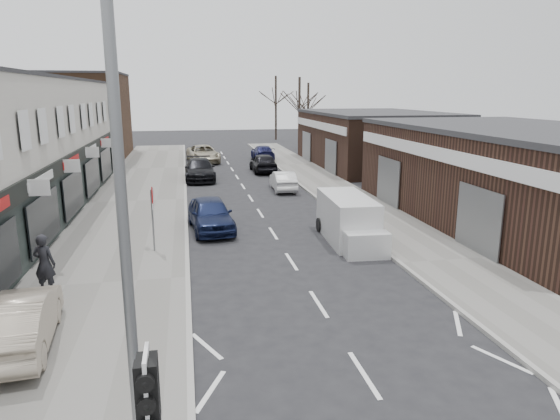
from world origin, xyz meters
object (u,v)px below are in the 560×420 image
street_lamp (136,218)px  pedestrian (45,264)px  traffic_light (149,411)px  white_van (348,220)px  warning_sign (153,200)px  parked_car_right_a (283,181)px  parked_car_right_c (263,153)px  parked_car_left_a (211,214)px  parked_car_right_b (263,163)px  parked_car_left_c (203,154)px  sedan_on_pavement (19,321)px  parked_car_left_b (200,170)px

street_lamp → pedestrian: size_ratio=4.13×
traffic_light → white_van: size_ratio=0.61×
warning_sign → parked_car_right_a: size_ratio=0.70×
parked_car_right_c → parked_car_left_a: bearing=77.2°
street_lamp → parked_car_right_c: size_ratio=1.69×
street_lamp → white_van: size_ratio=1.56×
pedestrian → parked_car_right_c: (11.80, 31.49, -0.40)m
white_van → parked_car_right_b: white_van is taller
warning_sign → white_van: bearing=1.4°
traffic_light → parked_car_right_c: traffic_light is taller
parked_car_left_c → parked_car_right_b: parked_car_left_c is taller
sedan_on_pavement → parked_car_left_a: bearing=-122.4°
traffic_light → pedestrian: 10.98m
warning_sign → parked_car_left_b: size_ratio=0.51×
parked_car_left_c → pedestrian: bearing=-107.1°
parked_car_right_a → parked_car_right_b: bearing=-86.9°
parked_car_left_a → pedestrian: bearing=-133.8°
pedestrian → parked_car_right_b: bearing=-96.1°
parked_car_left_b → parked_car_left_c: 9.64m
white_van → parked_car_left_a: bearing=156.0°
parked_car_right_c → sedan_on_pavement: bearing=73.3°
white_van → sedan_on_pavement: (-11.02, -7.58, -0.10)m
sedan_on_pavement → parked_car_right_c: 36.90m
sedan_on_pavement → parked_car_left_b: (5.21, 24.61, -0.06)m
pedestrian → parked_car_right_a: (10.75, 15.93, -0.45)m
white_van → parked_car_left_b: white_van is taller
street_lamp → sedan_on_pavement: street_lamp is taller
traffic_light → parked_car_right_a: 27.05m
white_van → parked_car_left_a: 6.45m
white_van → parked_car_right_c: 27.47m
street_lamp → parked_car_right_a: size_ratio=2.06×
warning_sign → pedestrian: (-3.14, -3.83, -1.11)m
white_van → parked_car_right_b: bearing=94.5°
parked_car_left_c → parked_car_right_c: bearing=2.3°
street_lamp → parked_car_right_c: 41.44m
parked_car_right_a → parked_car_right_b: 7.93m
sedan_on_pavement → parked_car_right_a: sedan_on_pavement is taller
warning_sign → sedan_on_pavement: bearing=-111.3°
parked_car_right_b → sedan_on_pavement: bearing=69.1°
traffic_light → parked_car_right_c: 42.45m
street_lamp → warning_sign: bearing=92.8°
warning_sign → white_van: 8.24m
street_lamp → parked_car_right_a: 26.16m
traffic_light → sedan_on_pavement: size_ratio=0.72×
parked_car_left_a → parked_car_left_c: (0.58, 23.75, 0.01)m
traffic_light → parked_car_left_a: 17.26m
parked_car_right_b → parked_car_left_c: bearing=-56.3°
street_lamp → pedestrian: (-3.77, 8.97, -3.53)m
sedan_on_pavement → street_lamp: bearing=117.3°
parked_car_left_a → parked_car_right_a: parked_car_left_a is taller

